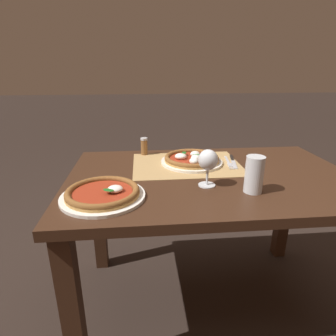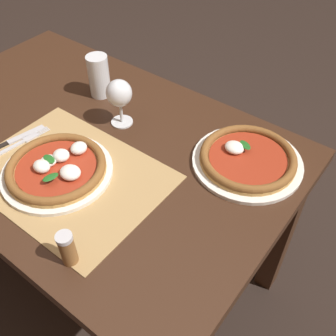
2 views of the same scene
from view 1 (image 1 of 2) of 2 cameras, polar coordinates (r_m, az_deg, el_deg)
name	(u,v)px [view 1 (image 1 of 2)]	position (r m, az deg, el deg)	size (l,w,h in m)	color
ground_plane	(204,300)	(1.71, 7.31, -25.07)	(24.00, 24.00, 0.00)	black
dining_table	(210,196)	(1.34, 8.49, -5.65)	(1.29, 0.83, 0.74)	#382114
paper_placemat	(187,164)	(1.41, 3.79, 0.76)	(0.53, 0.39, 0.00)	#A88451
pizza_near	(192,159)	(1.42, 4.83, 1.79)	(0.31, 0.31, 0.05)	silver
pizza_far	(103,193)	(1.08, -13.07, -5.05)	(0.32, 0.32, 0.05)	silver
wine_glass	(208,161)	(1.14, 8.12, 1.33)	(0.08, 0.08, 0.16)	silver
pint_glass	(254,175)	(1.13, 17.10, -1.40)	(0.07, 0.07, 0.15)	silver
fork	(229,162)	(1.45, 12.20, 1.12)	(0.04, 0.20, 0.00)	#B7B7BC
knife	(233,162)	(1.47, 13.10, 1.28)	(0.06, 0.21, 0.01)	black
pepper_shaker	(144,146)	(1.55, -4.87, 4.39)	(0.04, 0.04, 0.10)	brown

